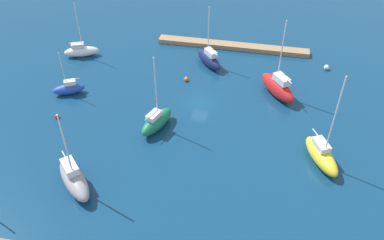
{
  "coord_description": "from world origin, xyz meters",
  "views": [
    {
      "loc": [
        -8.6,
        48.94,
        38.04
      ],
      "look_at": [
        0.0,
        5.99,
        1.5
      ],
      "focal_mm": 38.2,
      "sensor_mm": 36.0,
      "label": 1
    }
  ],
  "objects_px": {
    "sailboat_yellow_center_basin": "(321,155)",
    "mooring_buoy_red": "(57,116)",
    "sailboat_green_mid_basin": "(156,121)",
    "sailboat_white_lone_south": "(81,51)",
    "sailboat_red_by_breakwater": "(278,87)",
    "sailboat_gray_west_end": "(74,178)",
    "sailboat_blue_off_beacon": "(69,89)",
    "pier_dock": "(233,46)",
    "sailboat_navy_east_end": "(209,59)",
    "mooring_buoy_white": "(326,67)",
    "mooring_buoy_orange": "(186,79)"
  },
  "relations": [
    {
      "from": "sailboat_green_mid_basin",
      "to": "mooring_buoy_white",
      "type": "distance_m",
      "value": 31.83
    },
    {
      "from": "sailboat_white_lone_south",
      "to": "sailboat_yellow_center_basin",
      "type": "height_order",
      "value": "sailboat_yellow_center_basin"
    },
    {
      "from": "mooring_buoy_white",
      "to": "mooring_buoy_red",
      "type": "bearing_deg",
      "value": 28.27
    },
    {
      "from": "sailboat_green_mid_basin",
      "to": "sailboat_white_lone_south",
      "type": "relative_size",
      "value": 1.15
    },
    {
      "from": "mooring_buoy_orange",
      "to": "mooring_buoy_red",
      "type": "bearing_deg",
      "value": 38.39
    },
    {
      "from": "sailboat_green_mid_basin",
      "to": "mooring_buoy_orange",
      "type": "height_order",
      "value": "sailboat_green_mid_basin"
    },
    {
      "from": "sailboat_yellow_center_basin",
      "to": "mooring_buoy_red",
      "type": "distance_m",
      "value": 37.4
    },
    {
      "from": "pier_dock",
      "to": "sailboat_navy_east_end",
      "type": "xyz_separation_m",
      "value": [
        3.32,
        6.63,
        0.86
      ]
    },
    {
      "from": "sailboat_red_by_breakwater",
      "to": "mooring_buoy_white",
      "type": "distance_m",
      "value": 12.21
    },
    {
      "from": "sailboat_yellow_center_basin",
      "to": "mooring_buoy_white",
      "type": "distance_m",
      "value": 22.89
    },
    {
      "from": "sailboat_gray_west_end",
      "to": "sailboat_blue_off_beacon",
      "type": "height_order",
      "value": "sailboat_gray_west_end"
    },
    {
      "from": "sailboat_yellow_center_basin",
      "to": "mooring_buoy_red",
      "type": "height_order",
      "value": "sailboat_yellow_center_basin"
    },
    {
      "from": "sailboat_blue_off_beacon",
      "to": "mooring_buoy_red",
      "type": "bearing_deg",
      "value": 69.83
    },
    {
      "from": "mooring_buoy_white",
      "to": "sailboat_white_lone_south",
      "type": "bearing_deg",
      "value": 5.36
    },
    {
      "from": "pier_dock",
      "to": "sailboat_yellow_center_basin",
      "type": "bearing_deg",
      "value": 118.51
    },
    {
      "from": "sailboat_gray_west_end",
      "to": "mooring_buoy_red",
      "type": "bearing_deg",
      "value": 170.91
    },
    {
      "from": "sailboat_green_mid_basin",
      "to": "sailboat_yellow_center_basin",
      "type": "distance_m",
      "value": 22.54
    },
    {
      "from": "sailboat_yellow_center_basin",
      "to": "sailboat_blue_off_beacon",
      "type": "bearing_deg",
      "value": -127.62
    },
    {
      "from": "pier_dock",
      "to": "sailboat_yellow_center_basin",
      "type": "relative_size",
      "value": 2.04
    },
    {
      "from": "sailboat_gray_west_end",
      "to": "sailboat_yellow_center_basin",
      "type": "relative_size",
      "value": 0.85
    },
    {
      "from": "sailboat_navy_east_end",
      "to": "mooring_buoy_white",
      "type": "height_order",
      "value": "sailboat_navy_east_end"
    },
    {
      "from": "pier_dock",
      "to": "sailboat_red_by_breakwater",
      "type": "bearing_deg",
      "value": 122.81
    },
    {
      "from": "sailboat_gray_west_end",
      "to": "sailboat_navy_east_end",
      "type": "bearing_deg",
      "value": 115.89
    },
    {
      "from": "sailboat_navy_east_end",
      "to": "pier_dock",
      "type": "bearing_deg",
      "value": -66.96
    },
    {
      "from": "sailboat_green_mid_basin",
      "to": "sailboat_yellow_center_basin",
      "type": "xyz_separation_m",
      "value": [
        -22.42,
        2.33,
        -0.0
      ]
    },
    {
      "from": "sailboat_navy_east_end",
      "to": "sailboat_yellow_center_basin",
      "type": "distance_m",
      "value": 27.11
    },
    {
      "from": "sailboat_white_lone_south",
      "to": "mooring_buoy_orange",
      "type": "bearing_deg",
      "value": -32.61
    },
    {
      "from": "sailboat_green_mid_basin",
      "to": "sailboat_red_by_breakwater",
      "type": "relative_size",
      "value": 0.92
    },
    {
      "from": "sailboat_red_by_breakwater",
      "to": "sailboat_gray_west_end",
      "type": "bearing_deg",
      "value": 98.1
    },
    {
      "from": "mooring_buoy_red",
      "to": "mooring_buoy_white",
      "type": "distance_m",
      "value": 44.62
    },
    {
      "from": "sailboat_navy_east_end",
      "to": "mooring_buoy_orange",
      "type": "bearing_deg",
      "value": 112.51
    },
    {
      "from": "sailboat_red_by_breakwater",
      "to": "mooring_buoy_white",
      "type": "bearing_deg",
      "value": -78.67
    },
    {
      "from": "pier_dock",
      "to": "sailboat_white_lone_south",
      "type": "bearing_deg",
      "value": 17.36
    },
    {
      "from": "sailboat_green_mid_basin",
      "to": "mooring_buoy_orange",
      "type": "xyz_separation_m",
      "value": [
        -1.62,
        -12.44,
        -0.93
      ]
    },
    {
      "from": "sailboat_white_lone_south",
      "to": "sailboat_red_by_breakwater",
      "type": "xyz_separation_m",
      "value": [
        -34.66,
        5.13,
        0.53
      ]
    },
    {
      "from": "sailboat_red_by_breakwater",
      "to": "mooring_buoy_white",
      "type": "relative_size",
      "value": 14.12
    },
    {
      "from": "mooring_buoy_white",
      "to": "mooring_buoy_orange",
      "type": "bearing_deg",
      "value": 19.43
    },
    {
      "from": "sailboat_green_mid_basin",
      "to": "mooring_buoy_red",
      "type": "xyz_separation_m",
      "value": [
        14.93,
        0.67,
        -0.96
      ]
    },
    {
      "from": "sailboat_blue_off_beacon",
      "to": "pier_dock",
      "type": "bearing_deg",
      "value": -167.59
    },
    {
      "from": "sailboat_blue_off_beacon",
      "to": "sailboat_yellow_center_basin",
      "type": "height_order",
      "value": "sailboat_yellow_center_basin"
    },
    {
      "from": "pier_dock",
      "to": "sailboat_yellow_center_basin",
      "type": "height_order",
      "value": "sailboat_yellow_center_basin"
    },
    {
      "from": "sailboat_navy_east_end",
      "to": "mooring_buoy_red",
      "type": "bearing_deg",
      "value": 93.53
    },
    {
      "from": "sailboat_navy_east_end",
      "to": "sailboat_green_mid_basin",
      "type": "xyz_separation_m",
      "value": [
        4.46,
        17.98,
        0.02
      ]
    },
    {
      "from": "pier_dock",
      "to": "sailboat_gray_west_end",
      "type": "xyz_separation_m",
      "value": [
        14.68,
        36.97,
        0.95
      ]
    },
    {
      "from": "sailboat_blue_off_beacon",
      "to": "sailboat_navy_east_end",
      "type": "bearing_deg",
      "value": -174.89
    },
    {
      "from": "pier_dock",
      "to": "sailboat_blue_off_beacon",
      "type": "distance_m",
      "value": 30.33
    },
    {
      "from": "sailboat_white_lone_south",
      "to": "mooring_buoy_red",
      "type": "relative_size",
      "value": 15.6
    },
    {
      "from": "sailboat_gray_west_end",
      "to": "sailboat_navy_east_end",
      "type": "height_order",
      "value": "sailboat_gray_west_end"
    },
    {
      "from": "sailboat_white_lone_south",
      "to": "sailboat_red_by_breakwater",
      "type": "relative_size",
      "value": 0.8
    },
    {
      "from": "sailboat_red_by_breakwater",
      "to": "mooring_buoy_orange",
      "type": "relative_size",
      "value": 17.62
    }
  ]
}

